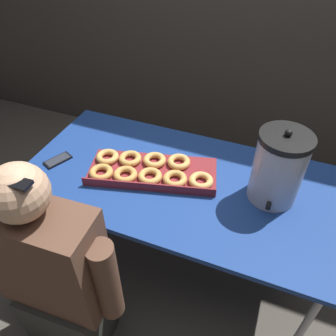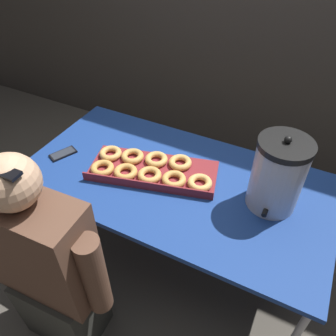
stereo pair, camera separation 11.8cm
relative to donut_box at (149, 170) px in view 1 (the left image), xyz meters
The scene contains 6 objects.
ground_plane 0.74m from the donut_box, ahead, with size 12.00×12.00×0.00m, color #4C473F.
folding_table 0.15m from the donut_box, ahead, with size 1.59×0.83×0.71m.
donut_box is the anchor object (origin of this frame).
coffee_urn 0.64m from the donut_box, ahead, with size 0.24×0.27×0.39m.
cell_phone 0.52m from the donut_box, behind, with size 0.12×0.16×0.01m.
person_seated 0.67m from the donut_box, 106.06° to the right, with size 0.64×0.28×1.19m.
Camera 1 is at (0.42, -1.16, 1.86)m, focal length 35.00 mm.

